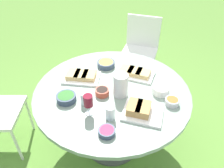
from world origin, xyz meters
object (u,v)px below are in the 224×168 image
dining_table (112,99)px  wine_glass (88,101)px  chair_far_back (141,46)px  water_pitcher (121,85)px

dining_table → wine_glass: wine_glass is taller
dining_table → chair_far_back: bearing=-44.6°
dining_table → chair_far_back: 1.22m
dining_table → wine_glass: 0.40m
water_pitcher → wine_glass: bearing=105.6°
chair_far_back → water_pitcher: 1.29m
water_pitcher → wine_glass: (-0.09, 0.31, 0.02)m
dining_table → chair_far_back: size_ratio=1.48×
chair_far_back → dining_table: bearing=135.4°
dining_table → water_pitcher: bearing=-159.2°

